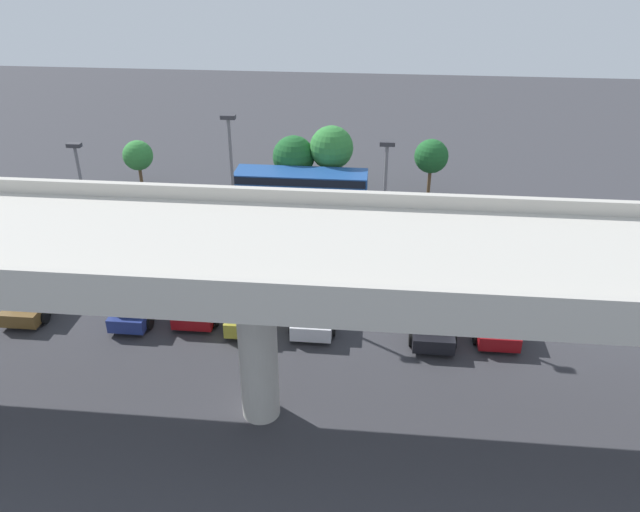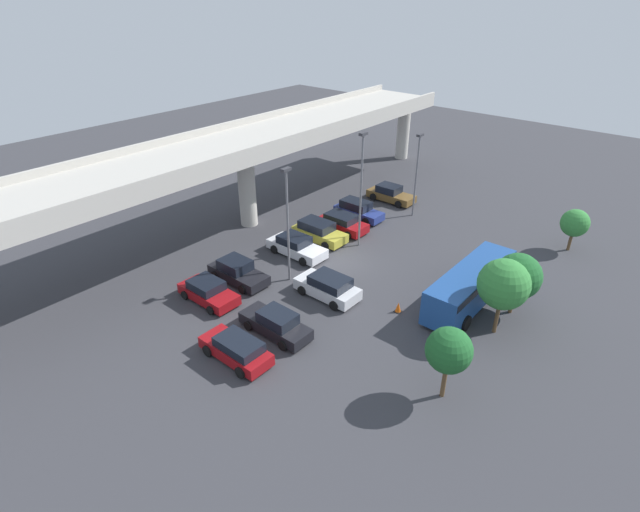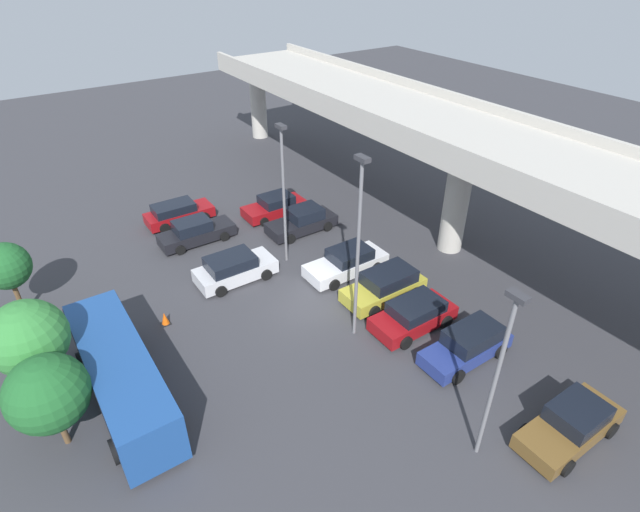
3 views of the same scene
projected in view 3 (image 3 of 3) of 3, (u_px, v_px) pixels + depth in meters
The scene contains 20 objects.
ground_plane at pixel (308, 307), 26.34m from camera, with size 106.29×106.29×0.00m, color #38383D.
highway_overpass at pixel (466, 145), 27.63m from camera, with size 51.07×7.22×8.13m.
parked_car_0 at pixel (178, 213), 33.69m from camera, with size 2.03×4.47×1.44m.
parked_car_1 at pixel (275, 206), 34.62m from camera, with size 2.13×4.38×1.44m.
parked_car_2 at pixel (303, 221), 32.73m from camera, with size 2.14×4.64×1.59m.
parked_car_3 at pixel (234, 268), 28.00m from camera, with size 2.21×4.50×1.57m.
parked_car_4 at pixel (347, 262), 28.63m from camera, with size 2.16×4.88×1.52m.
parked_car_5 at pixel (385, 286), 26.61m from camera, with size 2.19×4.58×1.60m.
parked_car_6 at pixel (414, 315), 24.63m from camera, with size 2.18×4.35×1.48m.
parked_car_7 at pixel (468, 345), 22.79m from camera, with size 1.99×4.52×1.59m.
parked_car_8 at pixel (571, 424), 19.15m from camera, with size 2.08×4.65×1.56m.
parked_car_9 at pixel (196, 232), 31.52m from camera, with size 1.97×4.73×1.56m.
shuttle_bus at pixel (120, 373), 20.28m from camera, with size 8.83×2.61×2.56m.
lamp_post_near_aisle at pixel (358, 241), 21.75m from camera, with size 0.70×0.35×9.19m.
lamp_post_mid_lot at pixel (283, 186), 27.49m from camera, with size 0.70×0.35×8.33m.
lamp_post_by_overpass at pixel (499, 367), 16.58m from camera, with size 0.70×0.35×7.49m.
tree_front_left at pixel (6, 266), 24.24m from camera, with size 2.34×2.34×4.15m.
tree_front_centre at pixel (28, 338), 19.29m from camera, with size 3.03×3.03×4.93m.
tree_front_right at pixel (48, 393), 17.87m from camera, with size 2.94×2.94×4.17m.
traffic_cone at pixel (165, 319), 25.00m from camera, with size 0.44×0.44×0.70m.
Camera 3 is at (17.47, -11.07, 16.53)m, focal length 28.00 mm.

